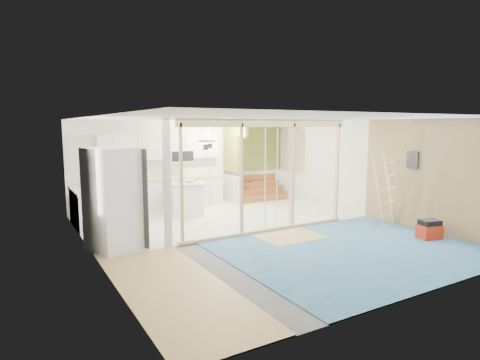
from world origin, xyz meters
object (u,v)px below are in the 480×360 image
fridge (114,199)px  ladder (385,190)px  island (189,198)px  toolbox (429,230)px

fridge → ladder: fridge is taller
island → ladder: ladder is taller
island → toolbox: bearing=-31.1°
fridge → toolbox: fridge is taller
ladder → fridge: bearing=-171.7°
fridge → island: fridge is taller
fridge → toolbox: (6.04, -2.69, -0.81)m
ladder → island: bearing=155.9°
toolbox → ladder: bearing=99.9°
island → toolbox: island is taller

